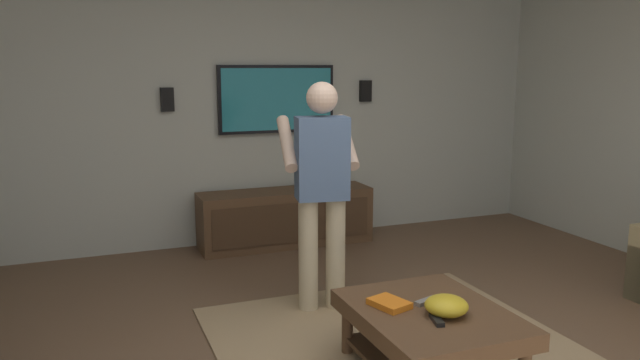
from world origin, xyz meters
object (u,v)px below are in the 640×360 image
object	(u,v)px
vase_round	(327,177)
wall_speaker_left	(365,91)
coffee_table	(430,327)
remote_white	(444,307)
person_standing	(321,183)
tv	(277,99)
media_console	(286,218)
remote_grey	(426,301)
wall_speaker_right	(167,100)
book	(389,303)
remote_black	(437,320)
bowl	(446,306)

from	to	relation	value
vase_round	wall_speaker_left	size ratio (longest dim) A/B	1.00
coffee_table	wall_speaker_left	size ratio (longest dim) A/B	4.55
coffee_table	remote_white	distance (m)	0.14
person_standing	wall_speaker_left	distance (m)	2.34
wall_speaker_left	remote_white	bearing A→B (deg)	162.44
tv	person_standing	size ratio (longest dim) A/B	0.72
media_console	vase_round	size ratio (longest dim) A/B	7.73
remote_white	wall_speaker_left	world-z (taller)	wall_speaker_left
remote_grey	wall_speaker_right	size ratio (longest dim) A/B	0.68
tv	remote_grey	size ratio (longest dim) A/B	7.88
vase_round	remote_grey	bearing A→B (deg)	169.86
tv	book	distance (m)	3.10
vase_round	wall_speaker_left	distance (m)	1.04
wall_speaker_right	media_console	bearing A→B (deg)	-103.44
remote_white	remote_black	world-z (taller)	same
coffee_table	tv	size ratio (longest dim) A/B	0.85
coffee_table	wall_speaker_right	world-z (taller)	wall_speaker_right
coffee_table	bowl	distance (m)	0.19
coffee_table	wall_speaker_right	bearing A→B (deg)	17.90
remote_black	person_standing	bearing A→B (deg)	20.50
tv	person_standing	bearing A→B (deg)	-8.22
media_console	wall_speaker_right	distance (m)	1.60
person_standing	wall_speaker_right	xyz separation A→B (m)	(1.90, 0.79, 0.51)
remote_black	book	xyz separation A→B (m)	(0.28, 0.13, 0.01)
tv	wall_speaker_left	distance (m)	0.98
book	person_standing	bearing A→B (deg)	163.15
tv	bowl	size ratio (longest dim) A/B	4.94
person_standing	remote_grey	distance (m)	1.21
tv	remote_black	distance (m)	3.37
remote_white	media_console	bearing A→B (deg)	175.00
bowl	wall_speaker_left	xyz separation A→B (m)	(3.16, -1.01, 1.04)
person_standing	coffee_table	bearing A→B (deg)	-160.37
remote_black	book	world-z (taller)	book
remote_white	bowl	bearing A→B (deg)	-29.29
remote_grey	wall_speaker_left	size ratio (longest dim) A/B	0.68
media_console	remote_white	bearing A→B (deg)	-0.02
book	remote_grey	bearing A→B (deg)	63.52
remote_white	wall_speaker_right	distance (m)	3.42
remote_black	tv	bearing A→B (deg)	12.17
coffee_table	remote_black	world-z (taller)	remote_black
vase_round	tv	bearing A→B (deg)	56.41
wall_speaker_left	wall_speaker_right	world-z (taller)	wall_speaker_left
remote_grey	wall_speaker_right	bearing A→B (deg)	90.15
tv	remote_black	world-z (taller)	tv
book	wall_speaker_right	bearing A→B (deg)	178.10
tv	person_standing	xyz separation A→B (m)	(-1.88, 0.27, -0.49)
remote_black	vase_round	distance (m)	2.99
person_standing	remote_black	size ratio (longest dim) A/B	10.93
person_standing	bowl	size ratio (longest dim) A/B	6.85
remote_grey	remote_black	bearing A→B (deg)	-126.96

